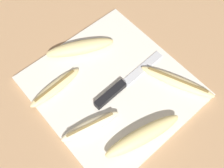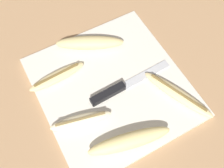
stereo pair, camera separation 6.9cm
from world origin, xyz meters
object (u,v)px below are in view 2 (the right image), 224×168
banana_ripe_center (178,94)px  banana_spotted_left (90,43)px  banana_bright_far (81,121)px  knife (116,90)px  banana_golden_short (129,141)px  banana_mellow_near (57,77)px

banana_ripe_center → banana_spotted_left: bearing=-153.0°
banana_bright_far → banana_ripe_center: bearing=77.5°
knife → banana_golden_short: 0.14m
banana_spotted_left → banana_golden_short: bearing=-8.6°
banana_golden_short → banana_spotted_left: (-0.30, 0.04, -0.00)m
knife → banana_spotted_left: bearing=176.4°
banana_golden_short → banana_ripe_center: (-0.05, 0.17, -0.01)m
knife → banana_golden_short: bearing=-18.8°
banana_mellow_near → banana_spotted_left: size_ratio=0.85×
banana_ripe_center → banana_spotted_left: 0.28m
knife → banana_golden_short: size_ratio=1.18×
knife → banana_mellow_near: (-0.11, -0.12, 0.00)m
knife → banana_ripe_center: bearing=53.9°
banana_golden_short → banana_ripe_center: size_ratio=1.02×
banana_golden_short → banana_mellow_near: (-0.25, -0.08, -0.01)m
banana_bright_far → banana_ripe_center: banana_bright_far is taller
banana_mellow_near → banana_ripe_center: same height
banana_spotted_left → banana_ripe_center: bearing=27.0°
banana_bright_far → banana_mellow_near: banana_bright_far is taller
banana_mellow_near → banana_spotted_left: bearing=112.9°
banana_spotted_left → knife: bearing=-1.5°
knife → banana_spotted_left: 0.16m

